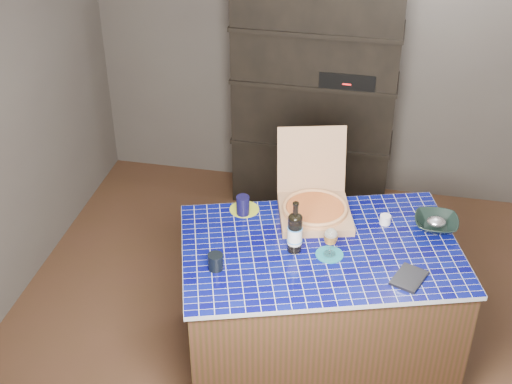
% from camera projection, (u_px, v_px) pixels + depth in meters
% --- Properties ---
extents(room, '(3.50, 3.50, 3.50)m').
position_uv_depth(room, '(280.00, 156.00, 3.92)').
color(room, '#513122').
rests_on(room, ground).
extents(shelving_unit, '(1.20, 0.41, 1.80)m').
position_uv_depth(shelving_unit, '(315.00, 95.00, 5.36)').
color(shelving_unit, black).
rests_on(shelving_unit, floor).
extents(kitchen_island, '(1.74, 1.37, 0.83)m').
position_uv_depth(kitchen_island, '(317.00, 304.00, 4.14)').
color(kitchen_island, '#48281C').
rests_on(kitchen_island, floor).
extents(pizza_box, '(0.52, 0.58, 0.44)m').
position_uv_depth(pizza_box, '(314.00, 205.00, 4.14)').
color(pizza_box, tan).
rests_on(pizza_box, kitchen_island).
extents(mead_bottle, '(0.08, 0.08, 0.31)m').
position_uv_depth(mead_bottle, '(295.00, 232.00, 3.82)').
color(mead_bottle, black).
rests_on(mead_bottle, kitchen_island).
extents(teal_trivet, '(0.15, 0.15, 0.01)m').
position_uv_depth(teal_trivet, '(329.00, 255.00, 3.85)').
color(teal_trivet, '#166876').
rests_on(teal_trivet, kitchen_island).
extents(wine_glass, '(0.08, 0.08, 0.17)m').
position_uv_depth(wine_glass, '(331.00, 237.00, 3.78)').
color(wine_glass, white).
rests_on(wine_glass, teal_trivet).
extents(tumbler, '(0.08, 0.08, 0.09)m').
position_uv_depth(tumbler, '(216.00, 262.00, 3.73)').
color(tumbler, black).
rests_on(tumbler, kitchen_island).
extents(dvd_case, '(0.21, 0.24, 0.02)m').
position_uv_depth(dvd_case, '(409.00, 278.00, 3.68)').
color(dvd_case, black).
rests_on(dvd_case, kitchen_island).
extents(bowl, '(0.25, 0.25, 0.06)m').
position_uv_depth(bowl, '(436.00, 223.00, 4.05)').
color(bowl, black).
rests_on(bowl, kitchen_island).
extents(foil_contents, '(0.11, 0.09, 0.05)m').
position_uv_depth(foil_contents, '(436.00, 222.00, 4.04)').
color(foil_contents, silver).
rests_on(foil_contents, bowl).
extents(white_jar, '(0.06, 0.06, 0.05)m').
position_uv_depth(white_jar, '(385.00, 220.00, 4.08)').
color(white_jar, white).
rests_on(white_jar, kitchen_island).
extents(navy_cup, '(0.08, 0.08, 0.12)m').
position_uv_depth(navy_cup, '(243.00, 206.00, 4.14)').
color(navy_cup, black).
rests_on(navy_cup, kitchen_island).
extents(green_trivet, '(0.18, 0.18, 0.01)m').
position_uv_depth(green_trivet, '(244.00, 209.00, 4.21)').
color(green_trivet, '#A9B526').
rests_on(green_trivet, kitchen_island).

